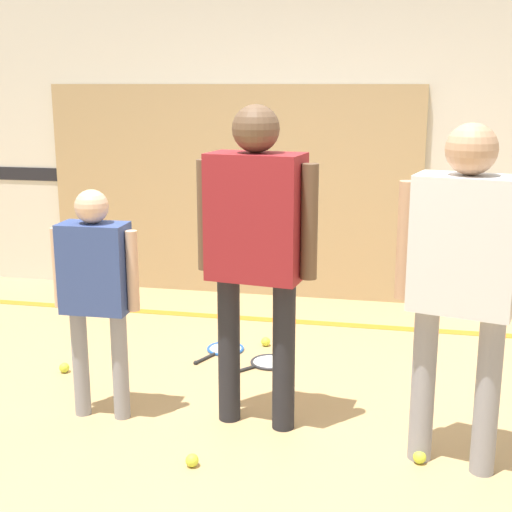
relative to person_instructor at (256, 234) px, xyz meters
The scene contains 13 objects.
ground_plane 1.08m from the person_instructor, ahead, with size 16.00×16.00×0.00m, color tan.
wall_back 2.58m from the person_instructor, 88.64° to the left, with size 16.00×0.07×3.20m.
wall_panel 2.58m from the person_instructor, 106.59° to the left, with size 3.29×0.05×1.84m.
floor_stripe 2.07m from the person_instructor, 88.05° to the left, with size 14.40×0.10×0.01m.
person_instructor is the anchor object (origin of this frame).
person_student_left 0.92m from the person_instructor, behind, with size 0.49×0.21×1.30m.
person_student_right 1.07m from the person_instructor, 13.26° to the right, with size 0.62×0.37×1.68m.
racket_spare_on_floor 1.55m from the person_instructor, 113.54° to the left, with size 0.35×0.49×0.03m.
racket_second_spare 1.37m from the person_instructor, 96.31° to the left, with size 0.42×0.44×0.03m.
tennis_ball_near_instructor 1.19m from the person_instructor, 112.34° to the right, with size 0.07×0.07×0.07m, color #CCE038.
tennis_ball_by_spare_racket 1.59m from the person_instructor, 98.45° to the left, with size 0.07×0.07×0.07m, color #CCE038.
tennis_ball_stray_left 1.40m from the person_instructor, 16.35° to the right, with size 0.07×0.07×0.07m, color #CCE038.
tennis_ball_stray_right 1.79m from the person_instructor, 162.25° to the left, with size 0.07×0.07×0.07m, color #CCE038.
Camera 1 is at (0.69, -3.57, 1.85)m, focal length 50.00 mm.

